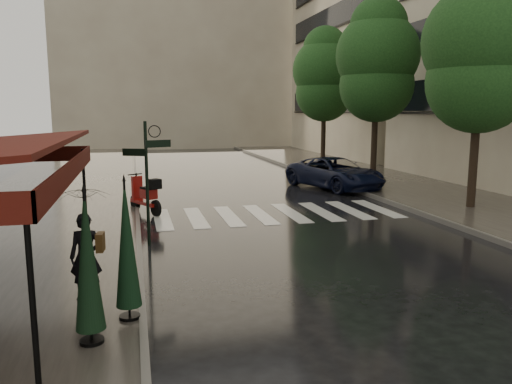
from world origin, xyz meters
name	(u,v)px	position (x,y,z in m)	size (l,w,h in m)	color
ground	(215,280)	(0.00, 0.00, 0.00)	(120.00, 120.00, 0.00)	black
sidewalk_near	(60,192)	(-4.50, 12.00, 0.06)	(6.00, 60.00, 0.12)	#38332D
sidewalk_far	(387,180)	(10.25, 12.00, 0.06)	(5.50, 60.00, 0.12)	#38332D
curb_near	(136,189)	(-1.45, 12.00, 0.07)	(0.12, 60.00, 0.16)	#595651
curb_far	(332,182)	(7.45, 12.00, 0.07)	(0.12, 60.00, 0.16)	#595651
crosswalk	(276,213)	(2.98, 6.00, 0.01)	(7.85, 3.20, 0.01)	silver
signpost	(147,173)	(-1.19, 3.00, 1.83)	(1.17, 0.29, 3.10)	black
haussmann_far	(376,31)	(16.50, 26.00, 9.25)	(8.00, 16.00, 18.50)	tan
backdrop_building	(180,37)	(3.00, 38.00, 10.00)	(22.00, 6.00, 20.00)	tan
tree_near	(481,49)	(9.60, 5.00, 5.32)	(3.80, 3.80, 7.99)	black
tree_mid	(377,61)	(9.50, 12.00, 5.59)	(3.80, 3.80, 8.34)	black
tree_far	(325,75)	(9.70, 19.00, 5.46)	(3.80, 3.80, 8.16)	black
pedestrian_with_umbrella	(84,210)	(-2.35, -0.75, 1.70)	(0.99, 1.00, 2.36)	black
scooter	(146,196)	(-1.16, 7.07, 0.58)	(1.06, 1.74, 1.25)	black
parked_car	(335,173)	(7.00, 10.67, 0.67)	(2.23, 4.83, 1.34)	black
parasol_front	(127,244)	(-1.65, -1.78, 1.32)	(0.40, 0.40, 2.23)	black
parasol_back	(87,261)	(-2.16, -2.53, 1.31)	(0.41, 0.41, 2.21)	black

